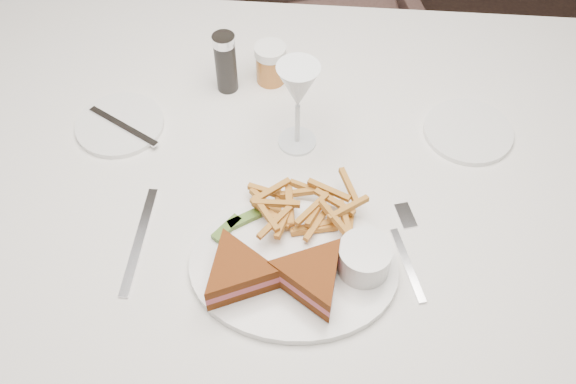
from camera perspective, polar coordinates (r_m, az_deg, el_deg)
The scene contains 3 objects.
table at distance 1.40m, azimuth 0.06°, elevation -9.13°, with size 1.53×1.02×0.75m, color silver.
chair_far at distance 2.06m, azimuth -0.06°, elevation 13.86°, with size 0.64×0.60×0.65m, color #442F2A.
table_setting at distance 1.02m, azimuth 0.34°, elevation -0.91°, with size 0.79×0.61×0.18m.
Camera 1 is at (0.23, -0.47, 1.60)m, focal length 40.00 mm.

